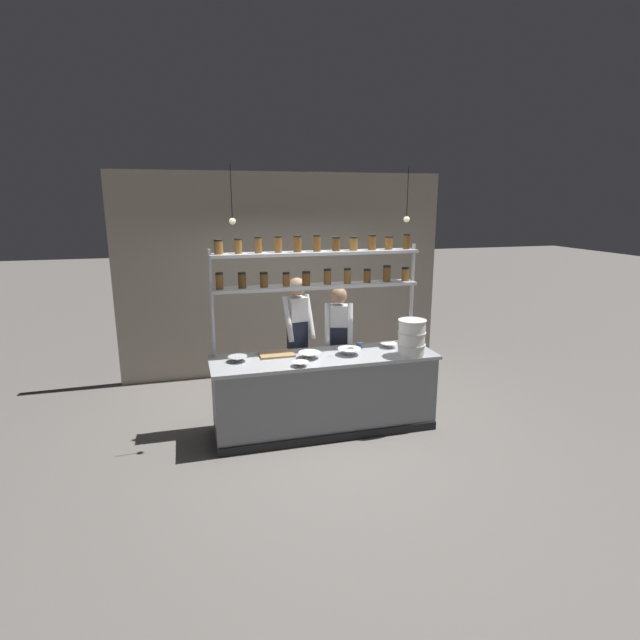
{
  "coord_description": "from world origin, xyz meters",
  "views": [
    {
      "loc": [
        -1.51,
        -5.33,
        2.69
      ],
      "look_at": [
        0.0,
        0.2,
        1.3
      ],
      "focal_mm": 28.0,
      "sensor_mm": 36.0,
      "label": 1
    }
  ],
  "objects_px": {
    "chef_center": "(339,340)",
    "container_stack": "(412,338)",
    "prep_bowl_near_right": "(349,352)",
    "serving_cup_front": "(359,345)",
    "chef_left": "(298,335)",
    "cutting_board": "(277,354)",
    "prep_bowl_near_left": "(238,359)",
    "prep_bowl_center_front": "(389,345)",
    "prep_bowl_far_left": "(300,364)",
    "prep_bowl_center_back": "(310,355)",
    "spice_shelf_unit": "(317,273)"
  },
  "relations": [
    {
      "from": "prep_bowl_center_front",
      "to": "prep_bowl_near_right",
      "type": "relative_size",
      "value": 0.74
    },
    {
      "from": "spice_shelf_unit",
      "to": "container_stack",
      "type": "height_order",
      "value": "spice_shelf_unit"
    },
    {
      "from": "prep_bowl_near_right",
      "to": "serving_cup_front",
      "type": "distance_m",
      "value": 0.28
    },
    {
      "from": "chef_center",
      "to": "prep_bowl_near_left",
      "type": "bearing_deg",
      "value": -142.55
    },
    {
      "from": "prep_bowl_near_left",
      "to": "prep_bowl_far_left",
      "type": "distance_m",
      "value": 0.73
    },
    {
      "from": "prep_bowl_near_right",
      "to": "prep_bowl_far_left",
      "type": "distance_m",
      "value": 0.7
    },
    {
      "from": "container_stack",
      "to": "prep_bowl_near_right",
      "type": "relative_size",
      "value": 1.54
    },
    {
      "from": "serving_cup_front",
      "to": "prep_bowl_near_right",
      "type": "bearing_deg",
      "value": -134.73
    },
    {
      "from": "prep_bowl_near_left",
      "to": "prep_bowl_center_front",
      "type": "distance_m",
      "value": 1.85
    },
    {
      "from": "container_stack",
      "to": "prep_bowl_center_back",
      "type": "relative_size",
      "value": 1.65
    },
    {
      "from": "cutting_board",
      "to": "container_stack",
      "type": "bearing_deg",
      "value": -15.12
    },
    {
      "from": "prep_bowl_center_back",
      "to": "prep_bowl_far_left",
      "type": "bearing_deg",
      "value": -123.62
    },
    {
      "from": "chef_center",
      "to": "cutting_board",
      "type": "xyz_separation_m",
      "value": [
        -0.88,
        -0.4,
        0.01
      ]
    },
    {
      "from": "container_stack",
      "to": "prep_bowl_near_left",
      "type": "height_order",
      "value": "container_stack"
    },
    {
      "from": "container_stack",
      "to": "spice_shelf_unit",
      "type": "bearing_deg",
      "value": 149.68
    },
    {
      "from": "prep_bowl_far_left",
      "to": "prep_bowl_center_front",
      "type": "bearing_deg",
      "value": 18.63
    },
    {
      "from": "spice_shelf_unit",
      "to": "container_stack",
      "type": "bearing_deg",
      "value": -30.32
    },
    {
      "from": "chef_left",
      "to": "prep_bowl_near_right",
      "type": "relative_size",
      "value": 6.36
    },
    {
      "from": "prep_bowl_near_right",
      "to": "prep_bowl_center_back",
      "type": "bearing_deg",
      "value": -179.29
    },
    {
      "from": "prep_bowl_far_left",
      "to": "serving_cup_front",
      "type": "distance_m",
      "value": 0.95
    },
    {
      "from": "chef_left",
      "to": "prep_bowl_center_front",
      "type": "xyz_separation_m",
      "value": [
        1.04,
        -0.47,
        -0.08
      ]
    },
    {
      "from": "spice_shelf_unit",
      "to": "serving_cup_front",
      "type": "bearing_deg",
      "value": -18.66
    },
    {
      "from": "cutting_board",
      "to": "prep_bowl_near_left",
      "type": "height_order",
      "value": "prep_bowl_near_left"
    },
    {
      "from": "prep_bowl_near_right",
      "to": "prep_bowl_center_front",
      "type": "bearing_deg",
      "value": 15.22
    },
    {
      "from": "prep_bowl_near_right",
      "to": "prep_bowl_far_left",
      "type": "relative_size",
      "value": 1.5
    },
    {
      "from": "chef_center",
      "to": "container_stack",
      "type": "relative_size",
      "value": 3.8
    },
    {
      "from": "spice_shelf_unit",
      "to": "prep_bowl_center_back",
      "type": "bearing_deg",
      "value": -117.54
    },
    {
      "from": "prep_bowl_near_left",
      "to": "prep_bowl_center_back",
      "type": "relative_size",
      "value": 0.85
    },
    {
      "from": "cutting_board",
      "to": "prep_bowl_center_back",
      "type": "xyz_separation_m",
      "value": [
        0.35,
        -0.2,
        0.02
      ]
    },
    {
      "from": "prep_bowl_center_back",
      "to": "serving_cup_front",
      "type": "height_order",
      "value": "serving_cup_front"
    },
    {
      "from": "container_stack",
      "to": "chef_left",
      "type": "bearing_deg",
      "value": 144.33
    },
    {
      "from": "prep_bowl_center_front",
      "to": "prep_bowl_center_back",
      "type": "height_order",
      "value": "prep_bowl_center_back"
    },
    {
      "from": "container_stack",
      "to": "serving_cup_front",
      "type": "xyz_separation_m",
      "value": [
        -0.49,
        0.41,
        -0.17
      ]
    },
    {
      "from": "prep_bowl_near_left",
      "to": "prep_bowl_center_front",
      "type": "xyz_separation_m",
      "value": [
        1.85,
        0.06,
        -0.0
      ]
    },
    {
      "from": "cutting_board",
      "to": "prep_bowl_near_right",
      "type": "relative_size",
      "value": 1.45
    },
    {
      "from": "prep_bowl_far_left",
      "to": "container_stack",
      "type": "bearing_deg",
      "value": 1.77
    },
    {
      "from": "chef_center",
      "to": "prep_bowl_far_left",
      "type": "height_order",
      "value": "chef_center"
    },
    {
      "from": "chef_left",
      "to": "cutting_board",
      "type": "bearing_deg",
      "value": -139.84
    },
    {
      "from": "prep_bowl_center_back",
      "to": "cutting_board",
      "type": "bearing_deg",
      "value": 149.68
    },
    {
      "from": "cutting_board",
      "to": "prep_bowl_far_left",
      "type": "relative_size",
      "value": 2.18
    },
    {
      "from": "cutting_board",
      "to": "prep_bowl_far_left",
      "type": "height_order",
      "value": "prep_bowl_far_left"
    },
    {
      "from": "chef_left",
      "to": "prep_bowl_center_back",
      "type": "xyz_separation_m",
      "value": [
        -0.0,
        -0.63,
        -0.07
      ]
    },
    {
      "from": "chef_left",
      "to": "serving_cup_front",
      "type": "relative_size",
      "value": 21.95
    },
    {
      "from": "chef_left",
      "to": "prep_bowl_near_right",
      "type": "bearing_deg",
      "value": -63.29
    },
    {
      "from": "prep_bowl_center_front",
      "to": "prep_bowl_near_right",
      "type": "bearing_deg",
      "value": -164.78
    },
    {
      "from": "prep_bowl_center_front",
      "to": "serving_cup_front",
      "type": "bearing_deg",
      "value": 173.41
    },
    {
      "from": "container_stack",
      "to": "prep_bowl_center_back",
      "type": "distance_m",
      "value": 1.2
    },
    {
      "from": "prep_bowl_far_left",
      "to": "serving_cup_front",
      "type": "xyz_separation_m",
      "value": [
        0.84,
        0.45,
        0.02
      ]
    },
    {
      "from": "chef_center",
      "to": "prep_bowl_near_left",
      "type": "xyz_separation_m",
      "value": [
        -1.35,
        -0.51,
        0.02
      ]
    },
    {
      "from": "cutting_board",
      "to": "serving_cup_front",
      "type": "bearing_deg",
      "value": -0.02
    }
  ]
}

